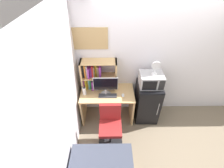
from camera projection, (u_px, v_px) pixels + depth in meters
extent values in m
cube|color=silver|center=(175.00, 61.00, 3.27)|extent=(6.40, 0.04, 2.60)
cube|color=silver|center=(54.00, 129.00, 1.99)|extent=(0.04, 4.40, 2.60)
cube|color=tan|center=(107.00, 93.00, 3.35)|extent=(1.11, 0.61, 0.03)
cube|color=tan|center=(83.00, 106.00, 3.58)|extent=(0.04, 0.55, 0.72)
cube|color=tan|center=(132.00, 105.00, 3.59)|extent=(0.04, 0.55, 0.72)
cube|color=tan|center=(82.00, 75.00, 3.27)|extent=(0.03, 0.28, 0.65)
cube|color=tan|center=(116.00, 75.00, 3.28)|extent=(0.03, 0.28, 0.65)
cube|color=tan|center=(98.00, 62.00, 3.07)|extent=(0.72, 0.28, 0.01)
cube|color=tan|center=(99.00, 76.00, 3.29)|extent=(0.65, 0.28, 0.01)
cube|color=purple|center=(85.00, 83.00, 3.41)|extent=(0.02, 0.21, 0.24)
cube|color=gold|center=(86.00, 82.00, 3.41)|extent=(0.04, 0.21, 0.26)
cube|color=gold|center=(88.00, 82.00, 3.43)|extent=(0.02, 0.17, 0.23)
cube|color=teal|center=(89.00, 83.00, 3.42)|extent=(0.03, 0.19, 0.23)
cube|color=#197233|center=(91.00, 82.00, 3.41)|extent=(0.02, 0.21, 0.26)
cube|color=purple|center=(93.00, 83.00, 3.42)|extent=(0.04, 0.23, 0.21)
cube|color=black|center=(95.00, 83.00, 3.43)|extent=(0.02, 0.16, 0.22)
cube|color=navy|center=(96.00, 82.00, 3.41)|extent=(0.04, 0.22, 0.25)
cube|color=black|center=(83.00, 70.00, 3.22)|extent=(0.04, 0.19, 0.27)
cube|color=orange|center=(85.00, 70.00, 3.21)|extent=(0.03, 0.21, 0.29)
cube|color=silver|center=(87.00, 70.00, 3.23)|extent=(0.03, 0.18, 0.26)
cube|color=purple|center=(89.00, 71.00, 3.22)|extent=(0.03, 0.23, 0.24)
cube|color=purple|center=(91.00, 71.00, 3.24)|extent=(0.04, 0.17, 0.22)
cube|color=#B21E1E|center=(93.00, 70.00, 3.22)|extent=(0.03, 0.19, 0.27)
cube|color=brown|center=(94.00, 70.00, 3.22)|extent=(0.02, 0.23, 0.26)
cube|color=gold|center=(96.00, 69.00, 3.22)|extent=(0.04, 0.15, 0.31)
cube|color=brown|center=(98.00, 70.00, 3.23)|extent=(0.04, 0.19, 0.24)
cube|color=purple|center=(100.00, 70.00, 3.22)|extent=(0.04, 0.23, 0.26)
cylinder|color=#B7B7BC|center=(106.00, 94.00, 3.30)|extent=(0.22, 0.22, 0.02)
cylinder|color=#B7B7BC|center=(106.00, 92.00, 3.26)|extent=(0.04, 0.04, 0.12)
cube|color=#B7B7BC|center=(106.00, 84.00, 3.14)|extent=(0.49, 0.01, 0.29)
cube|color=black|center=(106.00, 84.00, 3.14)|extent=(0.47, 0.02, 0.27)
cube|color=#333338|center=(108.00, 96.00, 3.25)|extent=(0.36, 0.12, 0.02)
ellipsoid|color=silver|center=(123.00, 95.00, 3.25)|extent=(0.06, 0.11, 0.04)
cylinder|color=silver|center=(84.00, 91.00, 3.25)|extent=(0.07, 0.07, 0.17)
cylinder|color=black|center=(84.00, 88.00, 3.19)|extent=(0.04, 0.04, 0.02)
cube|color=black|center=(147.00, 102.00, 3.54)|extent=(0.49, 0.52, 0.93)
cube|color=black|center=(149.00, 111.00, 3.34)|extent=(0.47, 0.01, 0.89)
cylinder|color=#B2B2B7|center=(158.00, 109.00, 3.30)|extent=(0.01, 0.01, 0.32)
cube|color=#ADADB2|center=(151.00, 80.00, 3.17)|extent=(0.45, 0.36, 0.27)
cube|color=black|center=(150.00, 86.00, 3.03)|extent=(0.27, 0.01, 0.21)
cube|color=black|center=(162.00, 86.00, 3.03)|extent=(0.11, 0.01, 0.22)
cylinder|color=silver|center=(154.00, 74.00, 3.08)|extent=(0.11, 0.11, 0.01)
cylinder|color=silver|center=(155.00, 72.00, 3.05)|extent=(0.02, 0.02, 0.10)
cylinder|color=silver|center=(156.00, 66.00, 2.96)|extent=(0.17, 0.03, 0.17)
cylinder|color=black|center=(111.00, 142.00, 3.26)|extent=(0.47, 0.47, 0.04)
cylinder|color=black|center=(110.00, 136.00, 3.12)|extent=(0.04, 0.04, 0.46)
cube|color=maroon|center=(110.00, 128.00, 2.97)|extent=(0.41, 0.41, 0.07)
cube|color=maroon|center=(110.00, 112.00, 2.97)|extent=(0.39, 0.06, 0.38)
cube|color=tan|center=(87.00, 39.00, 2.92)|extent=(0.75, 0.02, 0.41)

